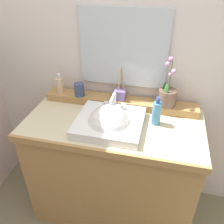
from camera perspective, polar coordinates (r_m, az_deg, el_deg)
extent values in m
cube|color=#726B4E|center=(2.15, 0.24, -22.03)|extent=(2.86, 3.74, 0.10)
cube|color=beige|center=(1.68, 3.59, 18.58)|extent=(2.86, 0.20, 2.60)
cube|color=#A77944|center=(1.80, 0.27, -13.73)|extent=(1.11, 0.54, 0.80)
cube|color=beige|center=(1.53, 0.31, -2.85)|extent=(1.14, 0.57, 0.04)
cube|color=#A77944|center=(1.32, -2.56, -9.81)|extent=(1.14, 0.02, 0.04)
cube|color=#A77944|center=(1.68, 1.95, 2.43)|extent=(1.07, 0.12, 0.05)
cube|color=white|center=(1.46, -0.61, -2.54)|extent=(0.41, 0.38, 0.05)
sphere|color=white|center=(1.46, -0.79, -3.39)|extent=(0.27, 0.27, 0.27)
cylinder|color=silver|center=(1.53, 0.58, 2.59)|extent=(0.02, 0.02, 0.10)
cylinder|color=silver|center=(1.46, 0.11, 3.24)|extent=(0.02, 0.11, 0.02)
sphere|color=silver|center=(1.51, 0.59, 4.23)|extent=(0.03, 0.03, 0.03)
cylinder|color=silver|center=(1.56, -1.39, 1.81)|extent=(0.03, 0.03, 0.04)
cylinder|color=silver|center=(1.54, 2.57, 1.31)|extent=(0.03, 0.03, 0.04)
cylinder|color=brown|center=(1.61, 13.13, 3.43)|extent=(0.12, 0.12, 0.11)
cylinder|color=tan|center=(1.58, 13.35, 4.96)|extent=(0.10, 0.10, 0.01)
cylinder|color=#476B38|center=(1.54, 13.84, 8.42)|extent=(0.01, 0.01, 0.20)
ellipsoid|color=#387033|center=(1.59, 12.32, 6.05)|extent=(0.03, 0.04, 0.07)
ellipsoid|color=#387033|center=(1.54, 12.91, 5.09)|extent=(0.03, 0.03, 0.08)
sphere|color=#C382B6|center=(1.53, 13.80, 8.72)|extent=(0.02, 0.02, 0.02)
sphere|color=#C382B6|center=(1.50, 14.63, 9.36)|extent=(0.03, 0.03, 0.03)
sphere|color=#C382B6|center=(1.53, 13.28, 11.14)|extent=(0.03, 0.03, 0.03)
sphere|color=#C382B6|center=(1.53, 13.98, 12.20)|extent=(0.03, 0.03, 0.03)
cylinder|color=#D3B28B|center=(1.77, -12.36, 6.30)|extent=(0.05, 0.05, 0.11)
cylinder|color=silver|center=(1.74, -12.60, 8.14)|extent=(0.02, 0.02, 0.02)
cylinder|color=silver|center=(1.74, -12.67, 8.71)|extent=(0.02, 0.02, 0.02)
cylinder|color=silver|center=(1.72, -12.88, 8.64)|extent=(0.01, 0.03, 0.01)
cylinder|color=#354366|center=(1.70, -7.84, 5.34)|extent=(0.07, 0.07, 0.09)
cube|color=slate|center=(1.64, 2.10, 4.21)|extent=(0.07, 0.07, 0.07)
cylinder|color=#9E7A4C|center=(1.60, 2.53, 7.14)|extent=(0.02, 0.00, 0.14)
cylinder|color=#9E7A4C|center=(1.60, 2.62, 8.07)|extent=(0.02, 0.02, 0.19)
cylinder|color=#9E7A4C|center=(1.62, 2.26, 8.29)|extent=(0.01, 0.06, 0.18)
cylinder|color=#9E7A4C|center=(1.62, 1.79, 7.48)|extent=(0.03, 0.05, 0.14)
cylinder|color=#9E7A4C|center=(1.60, 1.40, 7.83)|extent=(0.05, 0.01, 0.17)
cylinder|color=#9E7A4C|center=(1.59, 1.76, 7.41)|extent=(0.02, 0.02, 0.16)
cylinder|color=#9E7A4C|center=(1.58, 1.94, 7.19)|extent=(0.01, 0.05, 0.16)
cylinder|color=#9E7A4C|center=(1.59, 2.78, 6.81)|extent=(0.04, 0.03, 0.14)
cylinder|color=teal|center=(1.48, 10.62, -0.36)|extent=(0.06, 0.06, 0.15)
cylinder|color=navy|center=(1.44, 10.95, 2.44)|extent=(0.02, 0.02, 0.02)
cylinder|color=navy|center=(1.43, 11.03, 3.10)|extent=(0.02, 0.02, 0.02)
cylinder|color=navy|center=(1.42, 11.00, 2.95)|extent=(0.01, 0.03, 0.01)
cube|color=silver|center=(1.59, 2.91, 14.96)|extent=(0.58, 0.02, 0.51)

